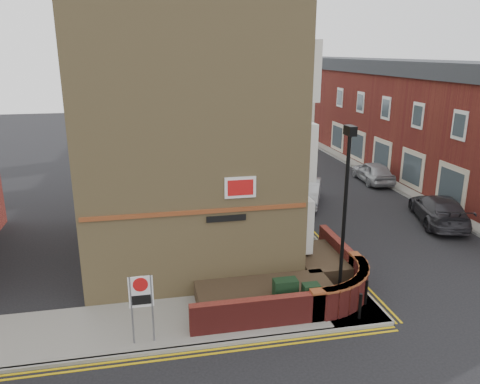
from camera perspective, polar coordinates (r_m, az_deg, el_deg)
name	(u,v)px	position (r m, az deg, el deg)	size (l,w,h in m)	color
ground	(306,335)	(15.60, 7.99, -16.91)	(120.00, 120.00, 0.00)	black
pavement_corner	(190,320)	(16.16, -6.09, -15.28)	(13.00, 3.00, 0.12)	gray
pavement_main	(253,189)	(30.16, 1.55, 0.32)	(2.00, 32.00, 0.12)	gray
pavement_far	(433,193)	(31.88, 22.49, -0.07)	(4.00, 40.00, 0.12)	gray
kerb_side	(195,347)	(14.91, -5.48, -18.31)	(13.00, 0.15, 0.12)	gray
kerb_main_near	(268,189)	(30.40, 3.39, 0.43)	(0.15, 32.00, 0.12)	gray
kerb_main_far	(404,195)	(30.82, 19.40, -0.29)	(0.15, 40.00, 0.12)	gray
yellow_lines_side	(196,354)	(14.74, -5.36, -19.03)	(13.00, 0.28, 0.01)	gold
yellow_lines_main	(271,189)	(30.48, 3.84, 0.36)	(0.28, 32.00, 0.01)	gold
corner_building	(186,110)	(20.38, -6.63, 9.96)	(8.95, 10.40, 13.60)	#A28756
garden_wall	(283,296)	(17.62, 5.25, -12.55)	(6.80, 6.00, 1.20)	maroon
lamppost	(344,220)	(15.65, 12.58, -3.31)	(0.25, 0.50, 6.30)	black
utility_cabinet_large	(285,296)	(16.19, 5.52, -12.47)	(0.80, 0.45, 1.20)	black
utility_cabinet_small	(311,299)	(16.20, 8.61, -12.78)	(0.55, 0.40, 1.10)	black
bollard_near	(360,306)	(16.32, 14.42, -13.33)	(0.11, 0.11, 0.90)	black
bollard_far	(366,293)	(17.18, 15.10, -11.75)	(0.11, 0.11, 0.90)	black
zone_sign	(141,297)	(14.46, -11.95, -12.44)	(0.72, 0.07, 2.20)	slate
far_terrace	(426,120)	(35.16, 21.68, 8.16)	(5.40, 30.40, 8.00)	maroon
far_terrace_cream	(317,94)	(53.87, 9.43, 11.72)	(5.40, 12.40, 8.00)	beige
tree_near	(261,122)	(27.31, 2.57, 8.55)	(3.64, 3.65, 6.70)	#382B1E
tree_mid	(235,100)	(35.01, -0.66, 11.20)	(4.03, 4.03, 7.42)	#382B1E
tree_far	(218,94)	(42.88, -2.74, 11.83)	(3.81, 3.81, 7.00)	#382B1E
traffic_light_assembly	(233,126)	(38.26, -0.91, 8.03)	(0.20, 0.16, 4.20)	black
silver_car_near	(307,192)	(27.70, 8.15, 0.03)	(1.48, 4.26, 1.40)	#A9ACB0
red_car_main	(273,167)	(33.37, 4.09, 3.03)	(2.30, 5.00, 1.39)	maroon
grey_car_far	(439,209)	(26.39, 23.06, -1.95)	(2.07, 5.09, 1.48)	#2B2A2F
silver_car_far	(373,172)	(33.16, 15.92, 2.38)	(1.70, 4.24, 1.44)	#A1A3A8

